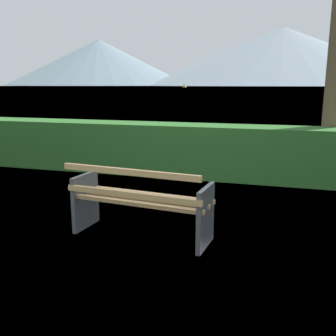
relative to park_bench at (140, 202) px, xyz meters
name	(u,v)px	position (x,y,z in m)	size (l,w,h in m)	color
ground_plane	(143,235)	(0.01, 0.06, -0.42)	(1400.00, 1400.00, 0.00)	#4C6B33
water_surface	(280,87)	(0.01, 306.88, -0.42)	(620.00, 620.00, 0.00)	#6B8EA3
park_bench	(140,202)	(0.00, 0.00, 0.00)	(1.67, 0.74, 0.87)	tan
hedge_row	(198,151)	(0.01, 3.17, 0.07)	(13.60, 0.80, 0.99)	#285B23
fishing_boat_near	(185,86)	(-51.58, 209.21, 0.17)	(1.93, 4.95, 1.68)	gold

